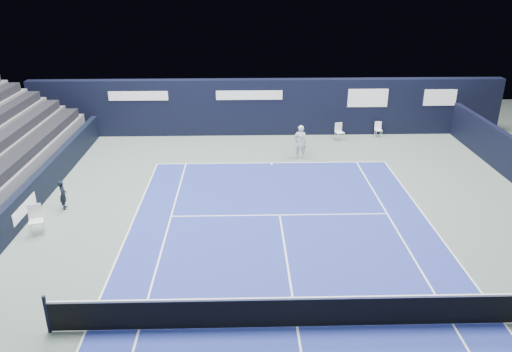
{
  "coord_description": "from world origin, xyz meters",
  "views": [
    {
      "loc": [
        -1.36,
        -10.47,
        8.68
      ],
      "look_at": [
        -0.88,
        7.18,
        1.3
      ],
      "focal_mm": 35.0,
      "sensor_mm": 36.0,
      "label": 1
    }
  ],
  "objects_px": {
    "folding_chair_back_a": "(339,128)",
    "tennis_net": "(298,311)",
    "folding_chair_back_b": "(378,128)",
    "tennis_player": "(300,142)",
    "line_judge_chair": "(36,217)"
  },
  "relations": [
    {
      "from": "tennis_net",
      "to": "line_judge_chair",
      "type": "bearing_deg",
      "value": 148.59
    },
    {
      "from": "folding_chair_back_b",
      "to": "tennis_player",
      "type": "bearing_deg",
      "value": -145.83
    },
    {
      "from": "folding_chair_back_a",
      "to": "tennis_player",
      "type": "distance_m",
      "value": 3.69
    },
    {
      "from": "line_judge_chair",
      "to": "tennis_net",
      "type": "distance_m",
      "value": 10.16
    },
    {
      "from": "folding_chair_back_a",
      "to": "folding_chair_back_b",
      "type": "xyz_separation_m",
      "value": [
        2.29,
        0.46,
        -0.14
      ]
    },
    {
      "from": "tennis_player",
      "to": "folding_chair_back_a",
      "type": "bearing_deg",
      "value": 49.13
    },
    {
      "from": "folding_chair_back_a",
      "to": "folding_chair_back_b",
      "type": "relative_size",
      "value": 1.11
    },
    {
      "from": "folding_chair_back_b",
      "to": "line_judge_chair",
      "type": "height_order",
      "value": "line_judge_chair"
    },
    {
      "from": "folding_chair_back_a",
      "to": "tennis_net",
      "type": "height_order",
      "value": "tennis_net"
    },
    {
      "from": "folding_chair_back_a",
      "to": "tennis_net",
      "type": "relative_size",
      "value": 0.07
    },
    {
      "from": "folding_chair_back_b",
      "to": "tennis_net",
      "type": "relative_size",
      "value": 0.07
    },
    {
      "from": "tennis_net",
      "to": "tennis_player",
      "type": "distance_m",
      "value": 12.67
    },
    {
      "from": "folding_chair_back_a",
      "to": "tennis_net",
      "type": "distance_m",
      "value": 15.84
    },
    {
      "from": "line_judge_chair",
      "to": "tennis_player",
      "type": "bearing_deg",
      "value": 17.57
    },
    {
      "from": "folding_chair_back_a",
      "to": "tennis_player",
      "type": "xyz_separation_m",
      "value": [
        -2.41,
        -2.79,
        0.21
      ]
    }
  ]
}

